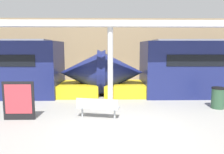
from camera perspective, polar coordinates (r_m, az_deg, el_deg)
ground_plane at (r=7.41m, az=3.42°, el=-14.17°), size 60.00×60.00×0.00m
station_wall at (r=17.41m, az=0.75°, el=6.92°), size 56.00×0.20×5.00m
bench_near at (r=8.58m, az=-3.76°, el=-7.64°), size 1.70×0.76×0.82m
trash_bin at (r=11.07m, az=25.95°, el=-4.91°), size 0.60×0.60×0.97m
poster_board at (r=9.07m, az=-23.21°, el=-5.69°), size 1.18×0.07×1.49m
support_column_near at (r=10.23m, az=-0.44°, el=2.62°), size 0.26×0.26×3.69m
canopy_beam at (r=10.25m, az=-0.45°, el=13.75°), size 28.00×0.60×0.28m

